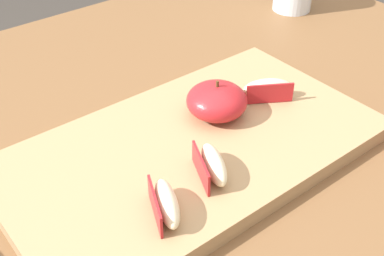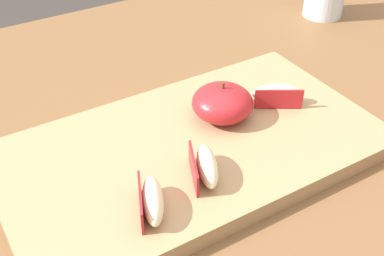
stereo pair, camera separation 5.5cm
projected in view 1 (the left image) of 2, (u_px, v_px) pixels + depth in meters
The scene contains 6 objects.
dining_table at pixel (163, 215), 0.67m from camera, with size 1.13×0.82×0.77m.
cutting_board at pixel (192, 149), 0.57m from camera, with size 0.43×0.24×0.02m.
apple_half_skin_up at pixel (217, 101), 0.59m from camera, with size 0.07×0.07×0.05m.
apple_wedge_right at pixel (166, 204), 0.47m from camera, with size 0.04×0.06×0.03m.
apple_wedge_left at pixel (210, 166), 0.51m from camera, with size 0.04×0.06×0.03m.
apple_wedge_front at pixel (268, 89), 0.63m from camera, with size 0.06×0.05×0.03m.
Camera 1 is at (-0.26, -0.39, 1.14)m, focal length 46.95 mm.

